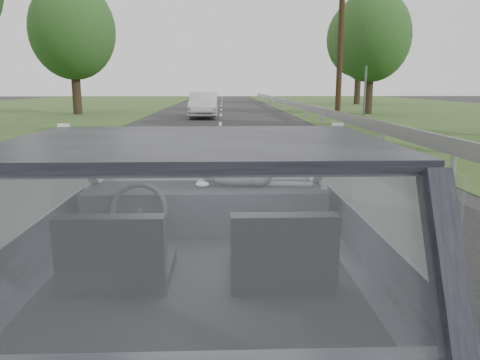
{
  "coord_description": "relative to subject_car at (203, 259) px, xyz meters",
  "views": [
    {
      "loc": [
        0.12,
        -2.46,
        1.68
      ],
      "look_at": [
        0.23,
        0.55,
        1.06
      ],
      "focal_mm": 35.0,
      "sensor_mm": 36.0,
      "label": 1
    }
  ],
  "objects": [
    {
      "name": "guardrail",
      "position": [
        4.3,
        10.0,
        -0.15
      ],
      "size": [
        0.05,
        90.0,
        0.32
      ],
      "primitive_type": "cube",
      "color": "#ABABAB",
      "rests_on": "ground"
    },
    {
      "name": "steering_wheel",
      "position": [
        -0.4,
        0.33,
        0.2
      ],
      "size": [
        0.36,
        0.36,
        0.04
      ],
      "primitive_type": "torus",
      "color": "black",
      "rests_on": "dashboard"
    },
    {
      "name": "other_car",
      "position": [
        -0.88,
        22.21,
        -0.07
      ],
      "size": [
        1.58,
        3.98,
        1.31
      ],
      "primitive_type": "imported",
      "rotation": [
        0.0,
        0.0,
        -0.0
      ],
      "color": "silver",
      "rests_on": "ground"
    },
    {
      "name": "dashboard",
      "position": [
        0.0,
        0.62,
        0.12
      ],
      "size": [
        1.58,
        0.45,
        0.3
      ],
      "primitive_type": "cube",
      "color": "black",
      "rests_on": "subject_car"
    },
    {
      "name": "utility_pole",
      "position": [
        5.76,
        20.55,
        3.44
      ],
      "size": [
        0.36,
        0.36,
        8.33
      ],
      "primitive_type": "cylinder",
      "rotation": [
        0.0,
        0.0,
        0.41
      ],
      "color": "#312111",
      "rests_on": "ground"
    },
    {
      "name": "driver_seat",
      "position": [
        -0.4,
        -0.29,
        0.16
      ],
      "size": [
        0.5,
        0.72,
        0.42
      ],
      "primitive_type": "cube",
      "color": "black",
      "rests_on": "subject_car"
    },
    {
      "name": "cat",
      "position": [
        0.22,
        0.64,
        0.36
      ],
      "size": [
        0.62,
        0.22,
        0.27
      ],
      "primitive_type": "ellipsoid",
      "rotation": [
        0.0,
        0.0,
        -0.04
      ],
      "color": "slate",
      "rests_on": "dashboard"
    },
    {
      "name": "highway_sign",
      "position": [
        7.26,
        21.18,
        0.58
      ],
      "size": [
        0.47,
        1.01,
        2.6
      ],
      "primitive_type": "cube",
      "rotation": [
        0.0,
        0.0,
        -0.37
      ],
      "color": "#0D5C27",
      "rests_on": "ground"
    },
    {
      "name": "tree_3",
      "position": [
        11.93,
        38.9,
        3.56
      ],
      "size": [
        6.21,
        6.21,
        8.57
      ],
      "primitive_type": null,
      "rotation": [
        0.0,
        0.0,
        0.1
      ],
      "color": "#264C22",
      "rests_on": "ground"
    },
    {
      "name": "tree_6",
      "position": [
        -8.32,
        25.3,
        2.88
      ],
      "size": [
        5.46,
        5.46,
        7.21
      ],
      "primitive_type": null,
      "rotation": [
        0.0,
        0.0,
        -0.16
      ],
      "color": "#264C22",
      "rests_on": "ground"
    },
    {
      "name": "subject_car",
      "position": [
        0.0,
        0.0,
        0.0
      ],
      "size": [
        1.8,
        4.0,
        1.45
      ],
      "primitive_type": "cube",
      "color": "black",
      "rests_on": "ground"
    },
    {
      "name": "passenger_seat",
      "position": [
        0.4,
        -0.29,
        0.16
      ],
      "size": [
        0.5,
        0.72,
        0.42
      ],
      "primitive_type": "cube",
      "color": "black",
      "rests_on": "subject_car"
    },
    {
      "name": "tree_2",
      "position": [
        8.59,
        24.88,
        2.64
      ],
      "size": [
        5.28,
        5.28,
        6.74
      ],
      "primitive_type": null,
      "rotation": [
        0.0,
        0.0,
        0.21
      ],
      "color": "#264C22",
      "rests_on": "ground"
    }
  ]
}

